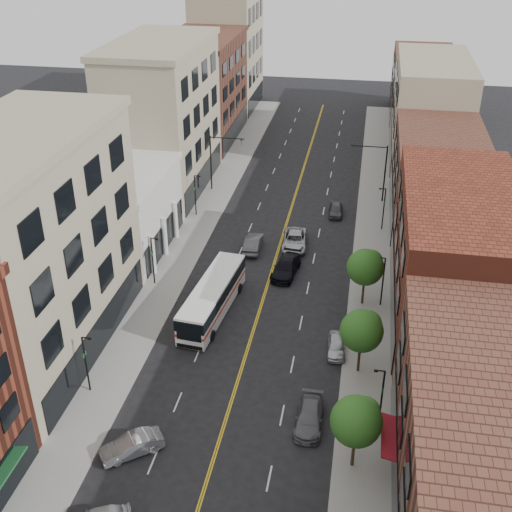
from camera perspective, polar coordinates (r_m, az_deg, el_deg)
The scene contains 32 objects.
ground at distance 43.96m, azimuth -4.76°, elevation -20.33°, with size 220.00×220.00×0.00m, color black.
sidewalk_left at distance 73.05m, azimuth -5.58°, elevation 1.93°, with size 4.00×110.00×0.15m, color gray.
sidewalk_right at distance 70.72m, azimuth 10.26°, elevation 0.60°, with size 4.00×110.00×0.15m, color gray.
bldg_l_tanoffice at distance 53.55m, azimuth -19.49°, elevation 0.31°, with size 10.00×22.00×18.00m, color tan.
bldg_l_white at distance 70.09m, azimuth -12.13°, elevation 3.73°, with size 10.00×14.00×8.00m, color silver.
bldg_l_far_a at distance 83.18m, azimuth -8.26°, elevation 11.86°, with size 10.00×20.00×18.00m, color tan.
bldg_l_far_b at distance 102.02m, azimuth -4.75°, elevation 14.41°, with size 10.00×20.00×15.00m, color brown.
bldg_l_far_c at distance 118.50m, azimuth -2.54°, elevation 17.79°, with size 10.00×16.00×20.00m, color tan.
bldg_r_near at distance 40.35m, azimuth 20.28°, elevation -17.85°, with size 10.00×26.00×10.00m, color brown.
bldg_r_mid at distance 58.84m, azimuth 17.35°, elevation 0.03°, with size 10.00×22.00×12.00m, color #5B2518.
bldg_r_far_a at distance 78.21m, azimuth 15.87°, elevation 6.78°, with size 10.00×20.00×10.00m, color brown.
bldg_r_far_b at distance 97.40m, azimuth 15.20°, elevation 12.49°, with size 10.00×22.00×14.00m, color tan.
bldg_r_far_c at distance 117.06m, azimuth 14.55°, elevation 14.52°, with size 10.00×18.00×11.00m, color brown.
tree_r_1 at distance 42.95m, azimuth 9.04°, elevation -14.18°, with size 3.40×3.40×5.59m.
tree_r_2 at distance 50.73m, azimuth 9.48°, elevation -6.47°, with size 3.40×3.40×5.59m.
tree_r_3 at distance 59.18m, azimuth 9.79°, elevation -0.89°, with size 3.40×3.40×5.59m.
lamp_l_1 at distance 50.48m, azimuth -14.86°, elevation -9.00°, with size 0.81×0.55×5.05m.
lamp_l_2 at distance 62.74m, azimuth -9.14°, elevation -0.20°, with size 0.81×0.55×5.05m.
lamp_l_3 at distance 76.39m, azimuth -5.40°, elevation 5.61°, with size 0.81×0.55×5.05m.
lamp_r_1 at distance 46.71m, azimuth 11.07°, elevation -12.08°, with size 0.81×0.55×5.05m.
lamp_r_2 at distance 59.74m, azimuth 11.19°, elevation -2.01°, with size 0.81×0.55×5.05m.
lamp_r_3 at distance 73.95m, azimuth 11.27°, elevation 4.33°, with size 0.81×0.55×5.05m.
signal_mast_left at distance 82.78m, azimuth -3.55°, elevation 8.83°, with size 4.49×0.18×7.20m.
signal_mast_right at distance 80.68m, azimuth 10.92°, elevation 7.80°, with size 4.49×0.18×7.20m.
city_bus at distance 58.43m, azimuth -3.88°, elevation -3.59°, with size 3.81×12.18×3.08m.
car_angle_b at distance 46.42m, azimuth -10.98°, elevation -16.21°, with size 1.51×4.32×1.42m, color #B3B6BB.
car_parked_mid at distance 47.80m, azimuth 4.76°, elevation -14.07°, with size 1.92×4.73×1.37m, color #57565C.
car_parked_far at distance 54.59m, azimuth 7.16°, elevation -7.91°, with size 1.51×3.75×1.28m, color #B9BCC1.
car_lane_behind at distance 69.31m, azimuth -0.25°, elevation 1.15°, with size 1.67×4.78×1.57m, color #47474C.
car_lane_a at distance 64.86m, azimuth 2.69°, elevation -1.00°, with size 2.20×5.42×1.57m, color black.
car_lane_b at distance 70.05m, azimuth 3.46°, elevation 1.41°, with size 2.58×5.60×1.56m, color #B5B8BE.
car_lane_c at distance 77.84m, azimuth 7.11°, elevation 4.13°, with size 1.63×4.05×1.38m, color #414145.
Camera 1 is at (8.37, -27.37, 33.37)m, focal length 45.00 mm.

